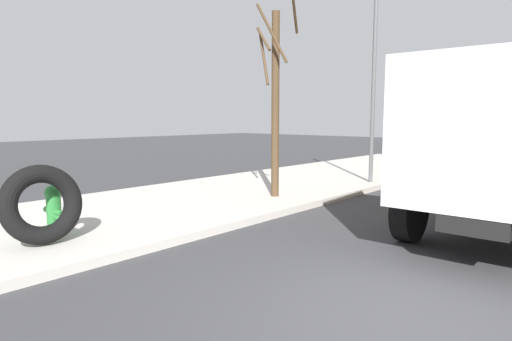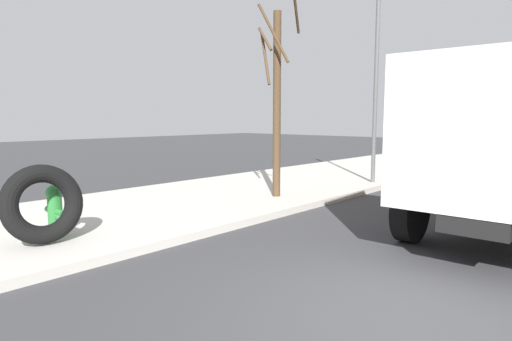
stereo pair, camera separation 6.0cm
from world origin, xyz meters
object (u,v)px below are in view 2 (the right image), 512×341
fire_hydrant (55,208)px  bare_tree (277,97)px  loose_tire (43,204)px  street_light_pole (376,72)px

fire_hydrant → bare_tree: 5.65m
fire_hydrant → loose_tire: bearing=-132.1°
bare_tree → loose_tire: bearing=179.5°
bare_tree → street_light_pole: bearing=-9.8°
loose_tire → street_light_pole: 9.85m
bare_tree → street_light_pole: (3.84, -0.67, 0.85)m
loose_tire → bare_tree: bare_tree is taller
fire_hydrant → loose_tire: size_ratio=0.69×
fire_hydrant → bare_tree: size_ratio=0.17×
loose_tire → bare_tree: 5.90m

